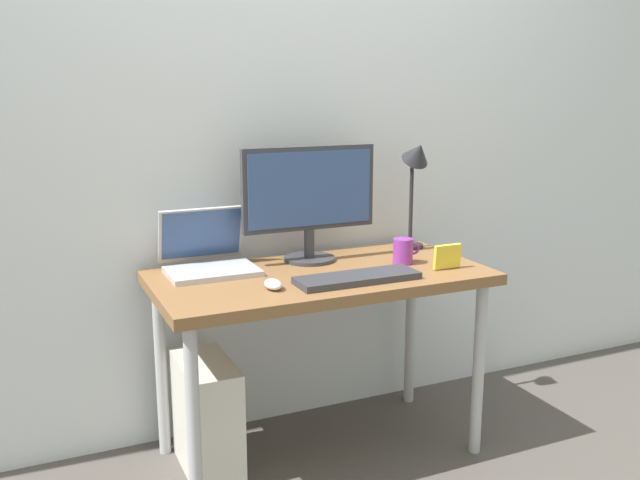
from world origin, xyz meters
TOP-DOWN VIEW (x-y plane):
  - ground_plane at (0.00, 0.00)m, footprint 6.00×6.00m
  - back_wall at (0.00, 0.36)m, footprint 4.40×0.04m
  - desk at (0.00, 0.00)m, footprint 1.21×0.61m
  - monitor at (0.03, 0.17)m, footprint 0.53×0.20m
  - laptop at (-0.36, 0.19)m, footprint 0.32×0.28m
  - desk_lamp at (0.50, 0.17)m, footprint 0.11×0.16m
  - keyboard at (0.07, -0.16)m, footprint 0.44×0.14m
  - mouse at (-0.23, -0.13)m, footprint 0.06×0.09m
  - coffee_mug at (0.34, -0.02)m, footprint 0.11×0.08m
  - photo_frame at (0.45, -0.15)m, footprint 0.11×0.02m
  - computer_tower at (-0.42, 0.06)m, footprint 0.18×0.36m

SIDE VIEW (x-z plane):
  - ground_plane at x=0.00m, z-range 0.00..0.00m
  - computer_tower at x=-0.42m, z-range 0.00..0.42m
  - desk at x=0.00m, z-range 0.28..1.00m
  - keyboard at x=0.07m, z-range 0.72..0.74m
  - mouse at x=-0.23m, z-range 0.72..0.75m
  - photo_frame at x=0.45m, z-range 0.72..0.81m
  - coffee_mug at x=0.34m, z-range 0.72..0.82m
  - laptop at x=-0.36m, z-range 0.66..0.89m
  - monitor at x=0.03m, z-range 0.75..1.19m
  - desk_lamp at x=0.50m, z-range 0.82..1.28m
  - back_wall at x=0.00m, z-range 0.00..2.60m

